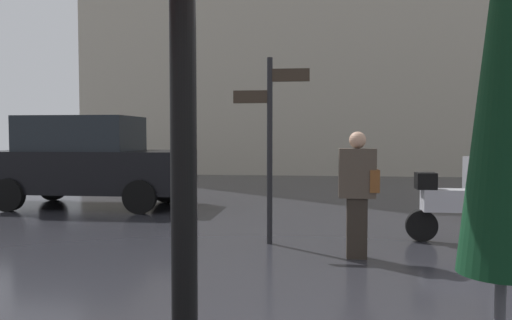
{
  "coord_description": "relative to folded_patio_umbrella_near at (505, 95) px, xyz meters",
  "views": [
    {
      "loc": [
        0.16,
        -2.59,
        1.56
      ],
      "look_at": [
        -0.55,
        3.68,
        1.25
      ],
      "focal_mm": 35.49,
      "sensor_mm": 36.0,
      "label": 1
    }
  ],
  "objects": [
    {
      "name": "parked_scooter",
      "position": [
        1.4,
        5.85,
        -1.13
      ],
      "size": [
        1.42,
        0.32,
        1.23
      ],
      "rotation": [
        0.0,
        0.0,
        -0.38
      ],
      "color": "black",
      "rests_on": "ground"
    },
    {
      "name": "folded_patio_umbrella_near",
      "position": [
        0.0,
        0.0,
        0.0
      ],
      "size": [
        0.4,
        0.4,
        2.53
      ],
      "color": "black",
      "rests_on": "ground"
    },
    {
      "name": "parked_car_left",
      "position": [
        -5.46,
        8.76,
        -0.7
      ],
      "size": [
        4.25,
        1.95,
        1.96
      ],
      "rotation": [
        0.0,
        0.0,
        2.92
      ],
      "color": "black",
      "rests_on": "ground"
    },
    {
      "name": "street_signpost",
      "position": [
        -1.23,
        5.44,
        -0.07
      ],
      "size": [
        1.08,
        0.08,
        2.65
      ],
      "color": "black",
      "rests_on": "ground"
    },
    {
      "name": "pedestrian_with_bag",
      "position": [
        -0.05,
        4.72,
        -0.78
      ],
      "size": [
        0.49,
        0.24,
        1.6
      ],
      "rotation": [
        0.0,
        0.0,
        0.35
      ],
      "color": "#2A241E",
      "rests_on": "ground"
    }
  ]
}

